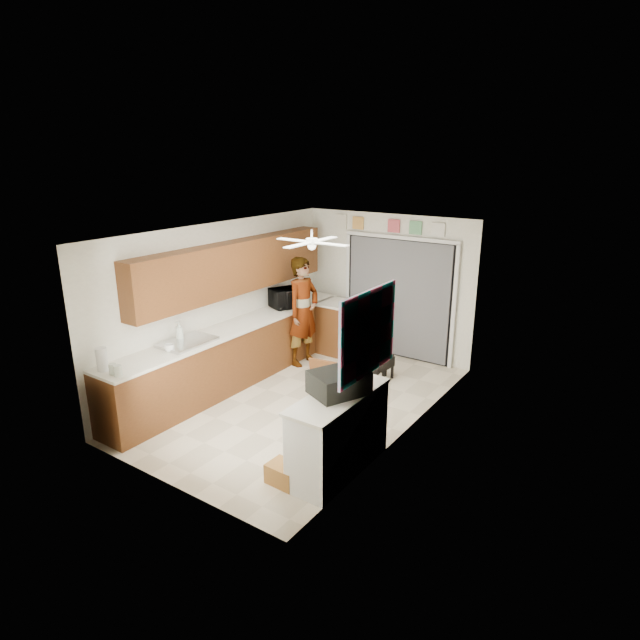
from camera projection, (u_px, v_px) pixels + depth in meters
The scene contains 41 objects.
floor at pixel (305, 401), 7.84m from camera, with size 5.00×5.00×0.00m, color beige.
ceiling at pixel (303, 231), 7.09m from camera, with size 5.00×5.00×0.00m, color white.
wall_back at pixel (387, 285), 9.43m from camera, with size 3.20×3.20×0.00m, color white.
wall_front at pixel (161, 381), 5.49m from camera, with size 3.20×3.20×0.00m, color white.
wall_left at pixel (221, 303), 8.32m from camera, with size 5.00×5.00×0.00m, color white.
wall_right at pixel (409, 342), 6.60m from camera, with size 5.00×5.00×0.00m, color white.
left_base_cabinets at pixel (238, 355), 8.40m from camera, with size 0.60×4.80×0.90m, color brown.
left_countertop at pixel (237, 326), 8.25m from camera, with size 0.62×4.80×0.04m, color white.
upper_cabinets at pixel (236, 267), 8.23m from camera, with size 0.32×4.00×0.80m, color brown.
sink_basin at pixel (187, 343), 7.46m from camera, with size 0.50×0.76×0.06m, color silver.
faucet at pixel (178, 334), 7.53m from camera, with size 0.03×0.03×0.22m, color silver.
peninsula_base at pixel (347, 330), 9.55m from camera, with size 1.00×0.60×0.90m, color brown.
peninsula_top at pixel (348, 305), 9.41m from camera, with size 1.04×0.64×0.04m, color white.
back_opening_recess at pixel (398, 299), 9.33m from camera, with size 2.00×0.06×2.10m, color black.
curtain_panel at pixel (397, 299), 9.30m from camera, with size 1.90×0.03×2.05m, color slate.
door_trim_left at pixel (348, 291), 9.86m from camera, with size 0.06×0.04×2.10m, color white.
door_trim_right at pixel (454, 308), 8.76m from camera, with size 0.06×0.04×2.10m, color white.
door_trim_head at pixel (401, 238), 8.99m from camera, with size 2.10×0.04×0.06m, color white.
header_frame_0 at pixel (358, 223), 9.42m from camera, with size 0.22×0.02×0.22m, color gold.
header_frame_2 at pixel (394, 226), 9.04m from camera, with size 0.22×0.02×0.22m, color #D14E5C.
header_frame_3 at pixel (416, 228), 8.82m from camera, with size 0.22×0.02×0.22m, color #60A873.
header_frame_4 at pixel (438, 230), 8.61m from camera, with size 0.22×0.02×0.22m, color silver.
route66_sign at pixel (341, 222), 9.60m from camera, with size 0.22×0.02×0.26m, color silver.
right_counter_base at pixel (339, 434), 6.03m from camera, with size 0.50×1.40×0.90m, color white.
right_counter_top at pixel (339, 396), 5.90m from camera, with size 0.54×1.44×0.04m, color white.
abstract_painting at pixel (368, 333), 5.70m from camera, with size 0.03×1.15×0.95m, color #FF5D9E.
ceiling_fan at pixel (312, 242), 7.30m from camera, with size 1.14×1.14×0.24m, color white.
microwave at pixel (289, 298), 9.18m from camera, with size 0.60×0.41×0.33m, color black.
soap_bottle at pixel (179, 331), 7.52m from camera, with size 0.11×0.11×0.29m, color silver.
cup at pixel (169, 348), 7.15m from camera, with size 0.13×0.13×0.10m, color white.
jar_a at pixel (118, 371), 6.36m from camera, with size 0.10×0.10×0.14m, color silver.
jar_b at pixel (113, 369), 6.41m from camera, with size 0.09×0.09×0.13m, color silver.
paper_towel_roll at pixel (102, 359), 6.50m from camera, with size 0.14×0.14×0.29m, color white.
suitcase at pixel (339, 382), 5.89m from camera, with size 0.45×0.60×0.26m, color black.
suitcase_rim at pixel (339, 391), 5.92m from camera, with size 0.44×0.58×0.02m, color yellow.
suitcase_lid at pixel (353, 353), 6.04m from camera, with size 0.42×0.03×0.50m, color black.
cardboard_box at pixel (284, 474), 5.88m from camera, with size 0.36×0.27×0.23m, color #9E6C31.
navy_crate at pixel (313, 452), 6.30m from camera, with size 0.38×0.31×0.23m, color #131B31.
cabinet_door_panel at pixel (325, 380), 7.78m from camera, with size 0.44×0.03×0.66m, color brown.
man at pixel (303, 312), 9.00m from camera, with size 0.68×0.44×1.86m, color white.
dog at pixel (385, 368), 8.53m from camera, with size 0.22×0.52×0.41m, color black.
Camera 1 is at (4.20, -5.75, 3.50)m, focal length 30.00 mm.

